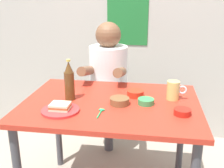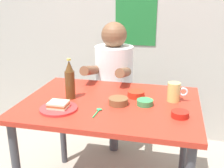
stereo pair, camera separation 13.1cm
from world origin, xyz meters
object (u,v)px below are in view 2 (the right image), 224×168
at_px(stool, 114,115).
at_px(beer_mug, 174,92).
at_px(dining_table, 110,115).
at_px(person_seated, 114,71).
at_px(plate_orange, 59,109).
at_px(sandwich, 58,105).
at_px(beer_bottle, 70,81).
at_px(sambal_bowl_red, 180,114).

bearing_deg(stool, beer_mug, -46.21).
bearing_deg(dining_table, beer_mug, 14.64).
xyz_separation_m(person_seated, plate_orange, (-0.14, -0.81, -0.02)).
bearing_deg(plate_orange, sandwich, 90.00).
bearing_deg(sandwich, beer_mug, 24.23).
relative_size(person_seated, beer_bottle, 2.75).
height_order(stool, beer_mug, beer_mug).
height_order(dining_table, stool, dining_table).
xyz_separation_m(dining_table, beer_bottle, (-0.26, 0.00, 0.21)).
distance_m(plate_orange, sambal_bowl_red, 0.69).
bearing_deg(beer_bottle, person_seated, 76.80).
bearing_deg(dining_table, person_seated, 100.87).
distance_m(sandwich, sambal_bowl_red, 0.69).
bearing_deg(person_seated, sandwich, -100.12).
bearing_deg(sambal_bowl_red, plate_orange, -175.05).
distance_m(person_seated, beer_bottle, 0.64).
relative_size(beer_mug, beer_bottle, 0.48).
bearing_deg(plate_orange, beer_bottle, 90.10).
relative_size(person_seated, sambal_bowl_red, 7.49).
height_order(plate_orange, sandwich, sandwich).
bearing_deg(plate_orange, stool, 80.01).
distance_m(sandwich, beer_mug, 0.72).
bearing_deg(person_seated, sambal_bowl_red, -54.04).
relative_size(plate_orange, sandwich, 2.00).
relative_size(dining_table, stool, 2.44).
relative_size(beer_mug, sambal_bowl_red, 1.31).
distance_m(stool, plate_orange, 0.92).
bearing_deg(beer_bottle, sandwich, -89.90).
relative_size(stool, plate_orange, 2.05).
height_order(stool, sambal_bowl_red, sambal_bowl_red).
distance_m(dining_table, sandwich, 0.35).
distance_m(stool, sandwich, 0.94).
xyz_separation_m(person_seated, sambal_bowl_red, (0.54, -0.75, -0.01)).
distance_m(dining_table, beer_bottle, 0.34).
height_order(plate_orange, sambal_bowl_red, sambal_bowl_red).
distance_m(stool, sambal_bowl_red, 1.02).
height_order(stool, sandwich, sandwich).
relative_size(stool, beer_bottle, 1.72).
bearing_deg(dining_table, beer_bottle, 179.97).
bearing_deg(beer_mug, plate_orange, -155.77).
bearing_deg(stool, beer_bottle, -102.97).
bearing_deg(beer_bottle, beer_mug, 8.83).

